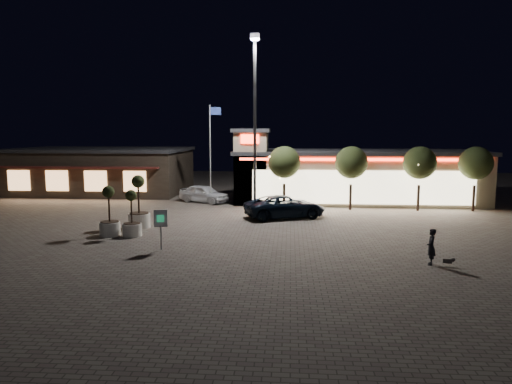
# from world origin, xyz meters

# --- Properties ---
(ground) EXTENTS (90.00, 90.00, 0.00)m
(ground) POSITION_xyz_m (0.00, 0.00, 0.00)
(ground) COLOR #655D51
(ground) RESTS_ON ground
(retail_building) EXTENTS (20.40, 8.40, 6.10)m
(retail_building) POSITION_xyz_m (9.51, 15.82, 2.21)
(retail_building) COLOR tan
(retail_building) RESTS_ON ground
(restaurant_building) EXTENTS (16.40, 11.00, 4.30)m
(restaurant_building) POSITION_xyz_m (-14.00, 19.97, 2.16)
(restaurant_building) COLOR #382D23
(restaurant_building) RESTS_ON ground
(floodlight_pole) EXTENTS (0.60, 0.40, 12.38)m
(floodlight_pole) POSITION_xyz_m (2.00, 8.00, 7.02)
(floodlight_pole) COLOR gray
(floodlight_pole) RESTS_ON ground
(flagpole) EXTENTS (0.95, 0.10, 8.00)m
(flagpole) POSITION_xyz_m (-1.90, 13.00, 4.74)
(flagpole) COLOR white
(flagpole) RESTS_ON ground
(string_tree_a) EXTENTS (2.42, 2.42, 4.79)m
(string_tree_a) POSITION_xyz_m (4.00, 11.00, 3.56)
(string_tree_a) COLOR #332319
(string_tree_a) RESTS_ON ground
(string_tree_b) EXTENTS (2.42, 2.42, 4.79)m
(string_tree_b) POSITION_xyz_m (9.00, 11.00, 3.56)
(string_tree_b) COLOR #332319
(string_tree_b) RESTS_ON ground
(string_tree_c) EXTENTS (2.42, 2.42, 4.79)m
(string_tree_c) POSITION_xyz_m (14.00, 11.00, 3.56)
(string_tree_c) COLOR #332319
(string_tree_c) RESTS_ON ground
(string_tree_d) EXTENTS (2.42, 2.42, 4.79)m
(string_tree_d) POSITION_xyz_m (18.00, 11.00, 3.56)
(string_tree_d) COLOR #332319
(string_tree_d) RESTS_ON ground
(pickup_truck) EXTENTS (6.09, 4.38, 1.54)m
(pickup_truck) POSITION_xyz_m (4.12, 7.40, 0.77)
(pickup_truck) COLOR black
(pickup_truck) RESTS_ON ground
(white_sedan) EXTENTS (4.69, 3.57, 1.49)m
(white_sedan) POSITION_xyz_m (-2.73, 13.80, 0.74)
(white_sedan) COLOR silver
(white_sedan) RESTS_ON ground
(pedestrian) EXTENTS (0.51, 0.66, 1.60)m
(pedestrian) POSITION_xyz_m (10.66, -3.41, 0.80)
(pedestrian) COLOR black
(pedestrian) RESTS_ON ground
(dog) EXTENTS (0.49, 0.29, 0.26)m
(dog) POSITION_xyz_m (11.40, -3.62, 0.26)
(dog) COLOR #59514C
(dog) RESTS_ON ground
(planter_left) EXTENTS (1.32, 1.32, 3.24)m
(planter_left) POSITION_xyz_m (-4.73, 3.32, 1.00)
(planter_left) COLOR silver
(planter_left) RESTS_ON ground
(planter_mid) EXTENTS (1.15, 1.15, 2.84)m
(planter_mid) POSITION_xyz_m (-5.70, 1.14, 0.88)
(planter_mid) COLOR silver
(planter_mid) RESTS_ON ground
(planter_right) EXTENTS (1.07, 1.07, 2.62)m
(planter_right) POSITION_xyz_m (-4.39, 1.09, 0.81)
(planter_right) COLOR silver
(planter_right) RESTS_ON ground
(valet_sign) EXTENTS (0.65, 0.24, 2.01)m
(valet_sign) POSITION_xyz_m (-1.92, -1.73, 1.41)
(valet_sign) COLOR gray
(valet_sign) RESTS_ON ground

